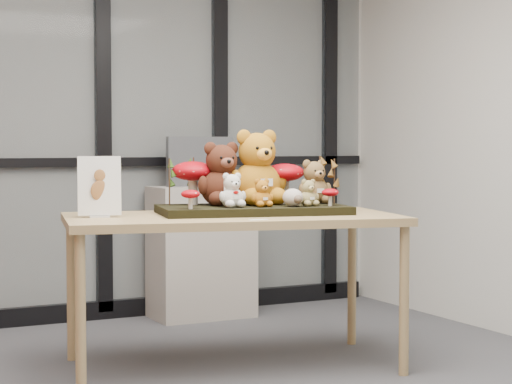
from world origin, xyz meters
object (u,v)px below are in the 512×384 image
mushroom_back_right (285,181)px  bear_beige_small (308,191)px  bear_brown_medium (221,170)px  bear_tan_back (314,179)px  bear_white_bow (232,188)px  sign_holder (99,189)px  display_table (232,227)px  mushroom_front_left (190,198)px  bear_small_yellow (262,191)px  plush_cream_hedgehog (293,197)px  mushroom_back_left (193,181)px  diorama_tray (253,210)px  monitor (200,161)px  bear_pooh_yellow (257,163)px  cabinet (201,252)px  mushroom_front_right (330,196)px

mushroom_back_right → bear_beige_small: bearing=-90.9°
bear_brown_medium → bear_tan_back: bear_brown_medium is taller
bear_white_bow → sign_holder: size_ratio=0.64×
display_table → mushroom_front_left: size_ratio=17.28×
bear_small_yellow → mushroom_back_right: mushroom_back_right is taller
plush_cream_hedgehog → mushroom_front_left: size_ratio=0.97×
bear_brown_medium → bear_small_yellow: bear_brown_medium is taller
sign_holder → mushroom_front_left: bearing=-12.5°
mushroom_back_left → display_table: bearing=-67.0°
bear_tan_back → mushroom_back_left: (-0.63, 0.21, -0.00)m
bear_small_yellow → mushroom_front_left: bear_small_yellow is taller
display_table → diorama_tray: size_ratio=1.88×
sign_holder → monitor: size_ratio=0.66×
plush_cream_hedgehog → monitor: (0.13, 1.52, 0.16)m
bear_pooh_yellow → plush_cream_hedgehog: bear_pooh_yellow is taller
bear_beige_small → plush_cream_hedgehog: 0.10m
diorama_tray → plush_cream_hedgehog: bearing=-34.7°
diorama_tray → mushroom_front_left: 0.41m
mushroom_front_left → bear_pooh_yellow: bearing=21.2°
mushroom_back_right → cabinet: mushroom_back_right is taller
cabinet → mushroom_back_right: bearing=-91.3°
bear_pooh_yellow → bear_tan_back: bear_pooh_yellow is taller
bear_pooh_yellow → mushroom_back_right: size_ratio=1.84×
diorama_tray → bear_brown_medium: 0.27m
display_table → plush_cream_hedgehog: size_ratio=17.74×
diorama_tray → sign_holder: 0.82m
bear_small_yellow → bear_brown_medium: bearing=131.5°
bear_white_bow → mushroom_back_left: bearing=119.9°
bear_pooh_yellow → bear_small_yellow: bearing=-97.3°
bear_white_bow → bear_beige_small: bearing=-0.2°
plush_cream_hedgehog → mushroom_front_right: 0.21m
diorama_tray → monitor: size_ratio=2.09×
bear_brown_medium → plush_cream_hedgehog: bear_brown_medium is taller
bear_pooh_yellow → sign_holder: bear_pooh_yellow is taller
bear_brown_medium → mushroom_back_right: (0.38, -0.01, -0.06)m
bear_pooh_yellow → cabinet: bear_pooh_yellow is taller
bear_tan_back → mushroom_back_left: bear_tan_back is taller
bear_white_bow → bear_beige_small: size_ratio=1.25×
bear_beige_small → mushroom_front_left: bearing=-174.3°
diorama_tray → bear_white_bow: 0.21m
diorama_tray → mushroom_back_right: (0.25, 0.11, 0.14)m
mushroom_front_left → sign_holder: bearing=152.2°
mushroom_front_right → monitor: bearing=92.9°
diorama_tray → bear_small_yellow: bear_small_yellow is taller
diorama_tray → bear_small_yellow: (-0.00, -0.11, 0.10)m
bear_pooh_yellow → mushroom_front_right: size_ratio=4.41×
mushroom_back_right → plush_cream_hedgehog: bearing=-110.0°
diorama_tray → monitor: monitor is taller
monitor → bear_pooh_yellow: bearing=-99.4°
bear_pooh_yellow → mushroom_back_right: bear_pooh_yellow is taller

